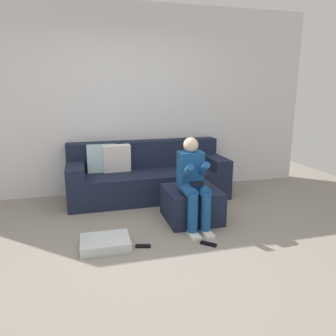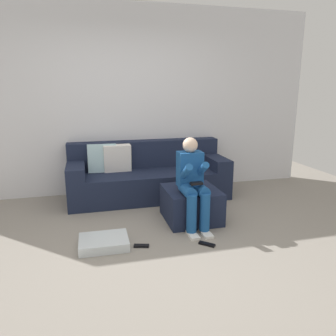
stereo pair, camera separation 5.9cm
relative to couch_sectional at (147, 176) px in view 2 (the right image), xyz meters
name	(u,v)px [view 2 (the right image)]	position (x,y,z in m)	size (l,w,h in m)	color
ground_plane	(155,251)	(-0.24, -1.70, -0.31)	(7.71, 7.71, 0.00)	gray
wall_back	(125,101)	(-0.24, 0.41, 1.08)	(5.93, 0.10, 2.78)	silver
couch_sectional	(147,176)	(0.00, 0.00, 0.00)	(2.30, 0.85, 0.81)	#192138
ottoman	(191,204)	(0.36, -1.02, -0.12)	(0.63, 0.67, 0.39)	#192138
person_seated	(193,181)	(0.31, -1.22, 0.24)	(0.29, 0.59, 1.04)	#194C8C
storage_bin	(104,242)	(-0.73, -1.48, -0.27)	(0.50, 0.39, 0.09)	silver
remote_near_ottoman	(207,244)	(0.30, -1.71, -0.30)	(0.17, 0.05, 0.02)	black
remote_by_storage_bin	(141,246)	(-0.36, -1.58, -0.30)	(0.15, 0.05, 0.02)	black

